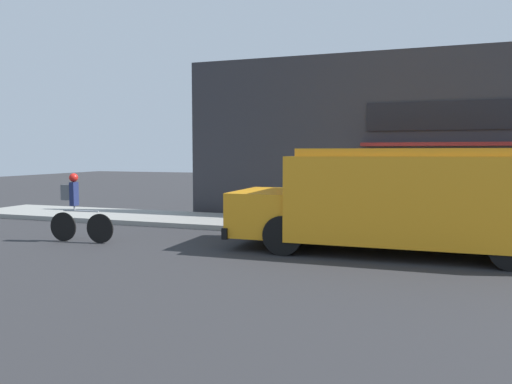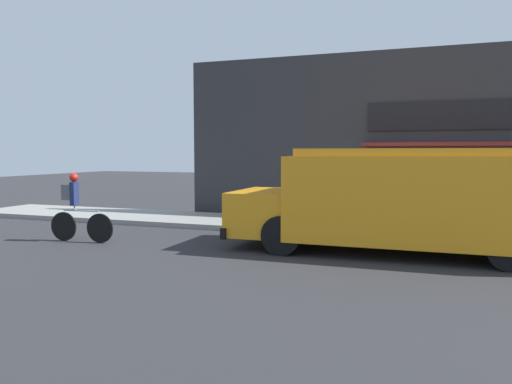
# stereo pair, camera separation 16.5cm
# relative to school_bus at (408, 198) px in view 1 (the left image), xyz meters

# --- Properties ---
(ground_plane) EXTENTS (70.00, 70.00, 0.00)m
(ground_plane) POSITION_rel_school_bus_xyz_m (-0.08, 1.45, -1.16)
(ground_plane) COLOR #2B2B2D
(sidewalk) EXTENTS (28.00, 2.60, 0.14)m
(sidewalk) POSITION_rel_school_bus_xyz_m (-0.08, 2.75, -1.09)
(sidewalk) COLOR gray
(sidewalk) RESTS_ON ground_plane
(storefront) EXTENTS (14.19, 0.81, 5.10)m
(storefront) POSITION_rel_school_bus_xyz_m (-0.06, 4.43, 1.39)
(storefront) COLOR #2D2D33
(storefront) RESTS_ON ground_plane
(school_bus) EXTENTS (6.92, 2.80, 2.20)m
(school_bus) POSITION_rel_school_bus_xyz_m (0.00, 0.00, 0.00)
(school_bus) COLOR orange
(school_bus) RESTS_ON ground_plane
(cyclist) EXTENTS (1.70, 0.21, 1.63)m
(cyclist) POSITION_rel_school_bus_xyz_m (-7.44, -1.21, -0.38)
(cyclist) COLOR black
(cyclist) RESTS_ON ground_plane
(trash_bin) EXTENTS (0.47, 0.47, 0.76)m
(trash_bin) POSITION_rel_school_bus_xyz_m (1.81, 2.81, -0.64)
(trash_bin) COLOR #2D5138
(trash_bin) RESTS_ON sidewalk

